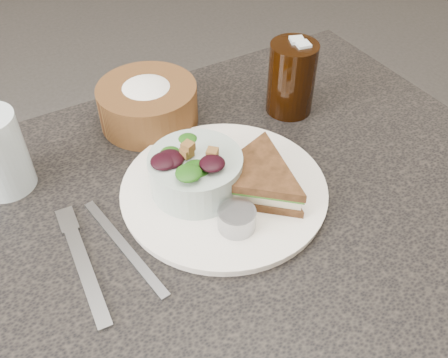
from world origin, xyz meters
TOP-DOWN VIEW (x-y plane):
  - dining_table at (0.00, 0.00)m, footprint 1.00×0.70m
  - dinner_plate at (0.03, 0.01)m, footprint 0.31×0.31m
  - sandwich at (0.07, -0.02)m, footprint 0.24×0.24m
  - salad_bowl at (-0.01, 0.03)m, footprint 0.18×0.18m
  - dressing_ramekin at (0.00, -0.06)m, footprint 0.07×0.07m
  - orange_wedge at (0.04, 0.09)m, footprint 0.07×0.07m
  - fork at (-0.20, -0.02)m, footprint 0.03×0.19m
  - knife at (-0.14, -0.01)m, footprint 0.04×0.21m
  - bread_basket at (0.01, 0.24)m, footprint 0.22×0.22m
  - cola_glass at (0.24, 0.14)m, footprint 0.10×0.10m

SIDE VIEW (x-z plane):
  - dining_table at x=0.00m, z-range 0.00..0.75m
  - knife at x=-0.14m, z-range 0.75..0.75m
  - fork at x=-0.20m, z-range 0.75..0.76m
  - dinner_plate at x=0.03m, z-range 0.75..0.76m
  - orange_wedge at x=0.04m, z-range 0.76..0.79m
  - dressing_ramekin at x=0.00m, z-range 0.76..0.79m
  - sandwich at x=0.07m, z-range 0.76..0.81m
  - bread_basket at x=0.01m, z-range 0.75..0.85m
  - salad_bowl at x=-0.01m, z-range 0.76..0.84m
  - cola_glass at x=0.24m, z-range 0.75..0.89m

